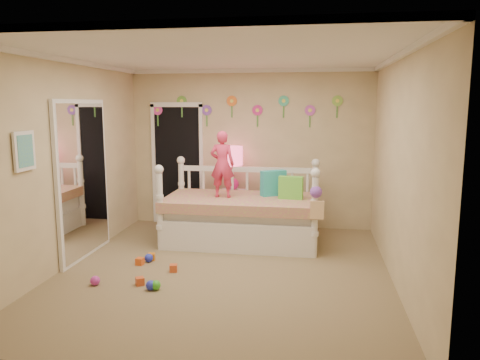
% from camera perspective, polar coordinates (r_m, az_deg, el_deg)
% --- Properties ---
extents(floor, '(4.00, 4.50, 0.01)m').
position_cam_1_polar(floor, '(5.83, -1.95, -11.18)').
color(floor, '#7F684C').
rests_on(floor, ground).
extents(ceiling, '(4.00, 4.50, 0.01)m').
position_cam_1_polar(ceiling, '(5.49, -2.11, 15.18)').
color(ceiling, white).
rests_on(ceiling, floor).
extents(back_wall, '(4.00, 0.01, 2.60)m').
position_cam_1_polar(back_wall, '(7.71, 1.23, 3.81)').
color(back_wall, tan).
rests_on(back_wall, floor).
extents(left_wall, '(0.01, 4.50, 2.60)m').
position_cam_1_polar(left_wall, '(6.21, -20.45, 1.89)').
color(left_wall, tan).
rests_on(left_wall, floor).
extents(right_wall, '(0.01, 4.50, 2.60)m').
position_cam_1_polar(right_wall, '(5.48, 18.94, 1.06)').
color(right_wall, tan).
rests_on(right_wall, floor).
extents(crown_molding, '(4.00, 4.50, 0.06)m').
position_cam_1_polar(crown_molding, '(5.48, -2.11, 14.86)').
color(crown_molding, white).
rests_on(crown_molding, ceiling).
extents(daybed, '(2.27, 1.22, 1.23)m').
position_cam_1_polar(daybed, '(6.85, 0.17, -2.68)').
color(daybed, white).
rests_on(daybed, floor).
extents(pillow_turquoise, '(0.39, 0.31, 0.38)m').
position_cam_1_polar(pillow_turquoise, '(6.93, 4.12, -0.38)').
color(pillow_turquoise, teal).
rests_on(pillow_turquoise, daybed).
extents(pillow_lime, '(0.36, 0.16, 0.33)m').
position_cam_1_polar(pillow_lime, '(6.71, 6.26, -0.95)').
color(pillow_lime, '#68CE3F').
rests_on(pillow_lime, daybed).
extents(child, '(0.36, 0.25, 0.98)m').
position_cam_1_polar(child, '(6.75, -2.20, 1.94)').
color(child, '#E4335B').
rests_on(child, daybed).
extents(nightstand, '(0.39, 0.30, 0.65)m').
position_cam_1_polar(nightstand, '(7.64, -0.88, -3.63)').
color(nightstand, white).
rests_on(nightstand, floor).
extents(table_lamp, '(0.32, 0.32, 0.71)m').
position_cam_1_polar(table_lamp, '(7.51, -0.90, 2.32)').
color(table_lamp, '#D21C78').
rests_on(table_lamp, nightstand).
extents(closet_doorway, '(0.90, 0.04, 2.07)m').
position_cam_1_polar(closet_doorway, '(8.00, -7.70, 2.02)').
color(closet_doorway, black).
rests_on(closet_doorway, back_wall).
extents(flower_decals, '(3.40, 0.02, 0.50)m').
position_cam_1_polar(flower_decals, '(7.68, 0.57, 8.58)').
color(flower_decals, '#B2668C').
rests_on(flower_decals, back_wall).
extents(mirror_closet, '(0.07, 1.30, 2.10)m').
position_cam_1_polar(mirror_closet, '(6.49, -18.71, 0.05)').
color(mirror_closet, white).
rests_on(mirror_closet, left_wall).
extents(wall_picture, '(0.05, 0.34, 0.42)m').
position_cam_1_polar(wall_picture, '(5.41, -25.01, 3.26)').
color(wall_picture, white).
rests_on(wall_picture, left_wall).
extents(hanging_bag, '(0.20, 0.16, 0.36)m').
position_cam_1_polar(hanging_bag, '(6.17, 9.29, -2.87)').
color(hanging_bag, beige).
rests_on(hanging_bag, daybed).
extents(toy_scatter, '(1.25, 1.51, 0.11)m').
position_cam_1_polar(toy_scatter, '(5.80, -12.16, -10.89)').
color(toy_scatter, '#996666').
rests_on(toy_scatter, floor).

